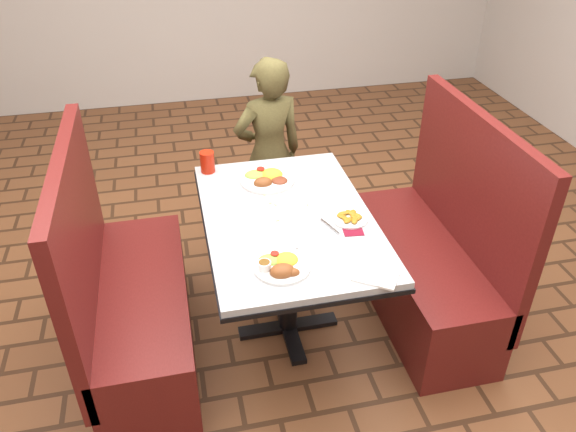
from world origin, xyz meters
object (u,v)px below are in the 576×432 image
(booth_bench_right, at_px, (429,262))
(diner_person, at_px, (269,154))
(near_dinner_plate, at_px, (281,264))
(booth_bench_left, at_px, (132,305))
(red_tumbler, at_px, (207,162))
(far_dinner_plate, at_px, (267,176))
(dining_table, at_px, (288,232))
(plantain_plate, at_px, (350,218))

(booth_bench_right, relative_size, diner_person, 0.96)
(diner_person, relative_size, near_dinner_plate, 5.08)
(booth_bench_left, height_order, red_tumbler, booth_bench_left)
(near_dinner_plate, height_order, far_dinner_plate, near_dinner_plate)
(near_dinner_plate, relative_size, red_tumbler, 2.09)
(dining_table, xyz_separation_m, red_tumbler, (-0.33, 0.53, 0.15))
(diner_person, distance_m, near_dinner_plate, 1.31)
(plantain_plate, bearing_deg, booth_bench_right, 10.56)
(diner_person, xyz_separation_m, plantain_plate, (0.20, -1.00, 0.14))
(booth_bench_left, bearing_deg, booth_bench_right, 0.00)
(booth_bench_left, height_order, diner_person, diner_person)
(far_dinner_plate, xyz_separation_m, plantain_plate, (0.32, -0.46, -0.02))
(plantain_plate, bearing_deg, far_dinner_plate, 124.65)
(dining_table, relative_size, far_dinner_plate, 4.17)
(plantain_plate, bearing_deg, diner_person, 101.40)
(booth_bench_left, relative_size, far_dinner_plate, 4.13)
(plantain_plate, bearing_deg, red_tumbler, 134.24)
(booth_bench_left, distance_m, booth_bench_right, 1.60)
(plantain_plate, distance_m, red_tumbler, 0.88)
(near_dinner_plate, relative_size, far_dinner_plate, 0.84)
(booth_bench_left, bearing_deg, dining_table, 0.00)
(booth_bench_right, xyz_separation_m, near_dinner_plate, (-0.92, -0.39, 0.45))
(booth_bench_right, bearing_deg, plantain_plate, -169.44)
(diner_person, bearing_deg, booth_bench_right, 117.26)
(booth_bench_left, bearing_deg, red_tumbler, 48.76)
(dining_table, bearing_deg, booth_bench_left, 180.00)
(far_dinner_plate, xyz_separation_m, red_tumbler, (-0.30, 0.17, 0.03))
(dining_table, relative_size, red_tumbler, 10.32)
(diner_person, distance_m, red_tumbler, 0.58)
(booth_bench_left, bearing_deg, diner_person, 45.79)
(dining_table, bearing_deg, far_dinner_plate, 95.42)
(booth_bench_right, relative_size, red_tumbler, 10.22)
(diner_person, height_order, near_dinner_plate, diner_person)
(booth_bench_right, bearing_deg, booth_bench_left, 180.00)
(dining_table, distance_m, plantain_plate, 0.32)
(diner_person, height_order, far_dinner_plate, diner_person)
(near_dinner_plate, bearing_deg, far_dinner_plate, 83.62)
(diner_person, xyz_separation_m, far_dinner_plate, (-0.11, -0.54, 0.15))
(booth_bench_left, distance_m, plantain_plate, 1.17)
(dining_table, xyz_separation_m, booth_bench_right, (0.80, 0.00, -0.32))
(booth_bench_left, relative_size, booth_bench_right, 1.00)
(dining_table, relative_size, plantain_plate, 6.89)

